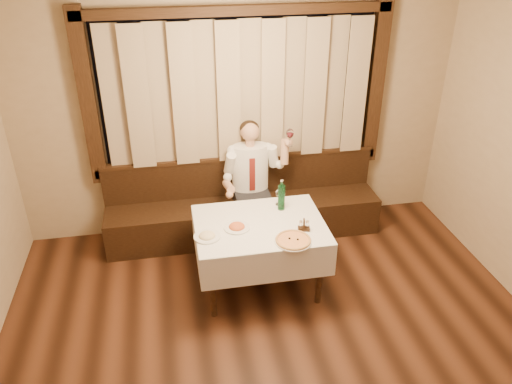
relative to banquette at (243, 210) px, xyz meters
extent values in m
cube|color=silver|center=(0.00, -2.72, 2.49)|extent=(5.00, 6.00, 0.01)
cube|color=tan|center=(0.00, 0.28, 1.09)|extent=(5.00, 0.01, 2.80)
cube|color=black|center=(0.00, 0.26, 1.39)|extent=(3.00, 0.02, 1.60)
cube|color=orange|center=(-0.70, 0.25, 1.09)|extent=(0.50, 0.01, 0.40)
cube|color=black|center=(0.00, 0.22, 0.54)|extent=(3.30, 0.12, 0.10)
cube|color=black|center=(0.00, 0.22, 2.24)|extent=(3.30, 0.12, 0.10)
cube|color=black|center=(-1.60, 0.22, 1.39)|extent=(0.16, 0.12, 1.90)
cube|color=black|center=(1.60, 0.22, 1.39)|extent=(0.16, 0.12, 1.90)
cube|color=#90795C|center=(0.00, 0.16, 1.39)|extent=(2.90, 0.08, 1.55)
cube|color=black|center=(0.00, -0.04, -0.09)|extent=(3.20, 0.60, 0.45)
cube|color=black|center=(0.00, 0.20, 0.36)|extent=(3.20, 0.12, 0.45)
cube|color=black|center=(0.00, 0.20, 0.61)|extent=(3.20, 0.14, 0.04)
cylinder|color=black|center=(-0.52, -1.39, 0.04)|extent=(0.06, 0.06, 0.71)
cylinder|color=black|center=(0.52, -1.39, 0.04)|extent=(0.06, 0.06, 0.71)
cylinder|color=black|center=(-0.52, -0.65, 0.04)|extent=(0.06, 0.06, 0.71)
cylinder|color=black|center=(0.52, -0.65, 0.04)|extent=(0.06, 0.06, 0.71)
cube|color=black|center=(0.00, -1.02, 0.42)|extent=(1.20, 0.90, 0.04)
cube|color=silver|center=(0.00, -1.02, 0.44)|extent=(1.26, 0.96, 0.01)
cube|color=silver|center=(0.00, -1.50, 0.27)|extent=(1.26, 0.01, 0.35)
cube|color=silver|center=(0.00, -0.54, 0.27)|extent=(1.26, 0.01, 0.35)
cube|color=silver|center=(-0.63, -1.02, 0.27)|extent=(0.01, 0.96, 0.35)
cube|color=silver|center=(0.63, -1.02, 0.27)|extent=(0.01, 0.96, 0.35)
cylinder|color=white|center=(0.24, -1.39, 0.45)|extent=(0.35, 0.35, 0.01)
cylinder|color=#D04D1F|center=(0.24, -1.39, 0.46)|extent=(0.32, 0.32, 0.01)
torus|color=#BC8248|center=(0.24, -1.39, 0.47)|extent=(0.33, 0.33, 0.02)
sphere|color=black|center=(0.21, -1.37, 0.47)|extent=(0.02, 0.02, 0.02)
sphere|color=black|center=(0.28, -1.40, 0.47)|extent=(0.02, 0.02, 0.02)
cylinder|color=white|center=(-0.23, -1.06, 0.45)|extent=(0.25, 0.25, 0.02)
ellipsoid|color=#BC3D1E|center=(-0.23, -1.06, 0.50)|extent=(0.16, 0.16, 0.07)
cylinder|color=white|center=(-0.53, -1.17, 0.45)|extent=(0.25, 0.25, 0.02)
ellipsoid|color=beige|center=(-0.53, -1.17, 0.50)|extent=(0.16, 0.16, 0.07)
cylinder|color=#104E22|center=(0.27, -0.79, 0.58)|extent=(0.07, 0.07, 0.27)
cylinder|color=#104E22|center=(0.27, -0.79, 0.74)|extent=(0.03, 0.03, 0.06)
cylinder|color=silver|center=(0.27, -0.79, 0.77)|extent=(0.03, 0.03, 0.01)
cylinder|color=white|center=(0.26, -0.70, 0.45)|extent=(0.06, 0.06, 0.01)
cylinder|color=white|center=(0.26, -0.70, 0.50)|extent=(0.01, 0.01, 0.09)
ellipsoid|color=white|center=(0.26, -0.70, 0.59)|extent=(0.07, 0.07, 0.08)
cube|color=black|center=(0.39, -1.22, 0.46)|extent=(0.12, 0.08, 0.04)
cube|color=black|center=(0.39, -1.22, 0.52)|extent=(0.02, 0.06, 0.08)
cylinder|color=white|center=(0.36, -1.21, 0.51)|extent=(0.03, 0.03, 0.07)
cylinder|color=silver|center=(0.36, -1.21, 0.54)|extent=(0.03, 0.03, 0.01)
cylinder|color=white|center=(0.42, -1.22, 0.51)|extent=(0.03, 0.03, 0.07)
cylinder|color=silver|center=(0.42, -1.22, 0.54)|extent=(0.03, 0.03, 0.01)
cube|color=black|center=(0.08, -0.16, 0.22)|extent=(0.40, 0.45, 0.16)
cube|color=black|center=(-0.02, -0.38, -0.09)|extent=(0.11, 0.12, 0.45)
cube|color=black|center=(0.19, -0.38, -0.09)|extent=(0.11, 0.12, 0.45)
ellipsoid|color=white|center=(0.08, -0.01, 0.57)|extent=(0.42, 0.26, 0.54)
cube|color=maroon|center=(0.08, -0.15, 0.54)|extent=(0.06, 0.01, 0.40)
cylinder|color=tan|center=(0.08, -0.01, 0.88)|extent=(0.10, 0.10, 0.08)
sphere|color=tan|center=(0.08, -0.01, 1.00)|extent=(0.21, 0.21, 0.21)
ellipsoid|color=black|center=(0.08, 0.02, 1.03)|extent=(0.21, 0.21, 0.16)
sphere|color=white|center=(-0.11, -0.01, 0.79)|extent=(0.13, 0.13, 0.13)
sphere|color=white|center=(0.28, -0.01, 0.79)|extent=(0.13, 0.13, 0.13)
sphere|color=tan|center=(-0.21, -0.42, 0.46)|extent=(0.08, 0.08, 0.08)
sphere|color=tan|center=(0.48, -0.18, 0.91)|extent=(0.10, 0.10, 0.10)
cylinder|color=white|center=(0.48, -0.21, 0.95)|extent=(0.01, 0.01, 0.11)
ellipsoid|color=white|center=(0.48, -0.21, 1.04)|extent=(0.08, 0.08, 0.10)
ellipsoid|color=#4C070F|center=(0.48, -0.21, 1.02)|extent=(0.07, 0.07, 0.06)
camera|label=1|loc=(-0.80, -5.06, 3.07)|focal=35.00mm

